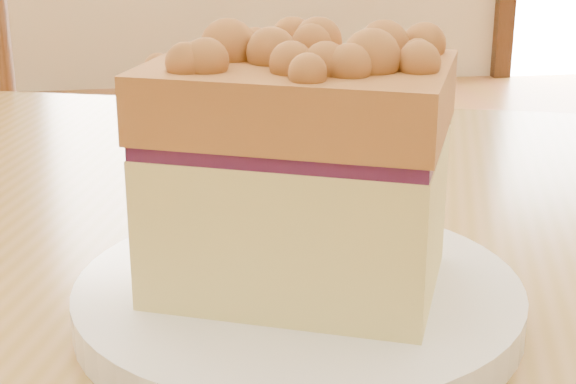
# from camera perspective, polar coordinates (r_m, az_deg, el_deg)

# --- Properties ---
(plate) EXTENTS (0.21, 0.21, 0.02)m
(plate) POSITION_cam_1_polar(r_m,az_deg,el_deg) (0.42, 0.67, -6.96)
(plate) COLOR white
(plate) RESTS_ON cafe_table_main
(cake_slice) EXTENTS (0.15, 0.14, 0.12)m
(cake_slice) POSITION_cam_1_polar(r_m,az_deg,el_deg) (0.39, 0.64, 1.87)
(cake_slice) COLOR #FCF18E
(cake_slice) RESTS_ON plate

